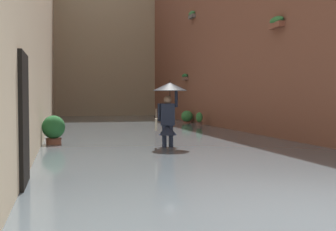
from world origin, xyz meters
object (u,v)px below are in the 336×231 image
Objects in this scene: potted_plant_far_right at (54,130)px; potted_plant_near_left at (187,117)px; person_wading at (169,104)px; potted_plant_mid_left at (199,121)px.

potted_plant_near_left is at bearing -126.56° from potted_plant_far_right.
potted_plant_near_left is 0.83× the size of potted_plant_far_right.
person_wading is 11.32m from potted_plant_near_left.
person_wading is 3.48m from potted_plant_far_right.
potted_plant_mid_left is (0.11, 2.43, -0.04)m from potted_plant_near_left.
person_wading is 2.38× the size of potted_plant_mid_left.
person_wading reaches higher than potted_plant_mid_left.
potted_plant_far_right is 1.21× the size of potted_plant_mid_left.
potted_plant_mid_left is at bearing 87.31° from potted_plant_near_left.
potted_plant_far_right is 9.42m from potted_plant_mid_left.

